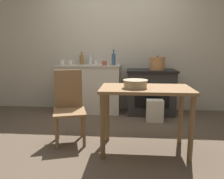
{
  "coord_description": "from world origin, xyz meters",
  "views": [
    {
      "loc": [
        0.27,
        -2.79,
        1.21
      ],
      "look_at": [
        0.0,
        0.5,
        0.59
      ],
      "focal_mm": 35.0,
      "sensor_mm": 36.0,
      "label": 1
    }
  ],
  "objects": [
    {
      "name": "cup_center_left",
      "position": [
        -0.82,
        1.15,
        0.95
      ],
      "size": [
        0.07,
        0.07,
        0.08
      ],
      "primitive_type": "cylinder",
      "color": "silver",
      "rests_on": "counter_cabinet"
    },
    {
      "name": "counter_cabinet",
      "position": [
        -0.51,
        1.3,
        0.46
      ],
      "size": [
        1.2,
        0.52,
        0.91
      ],
      "color": "beige",
      "rests_on": "ground_plane"
    },
    {
      "name": "cup_mid_right",
      "position": [
        -0.97,
        1.14,
        0.96
      ],
      "size": [
        0.07,
        0.07,
        0.1
      ],
      "primitive_type": "cylinder",
      "color": "silver",
      "rests_on": "counter_cabinet"
    },
    {
      "name": "work_table",
      "position": [
        0.45,
        -0.29,
        0.64
      ],
      "size": [
        1.04,
        0.59,
        0.77
      ],
      "color": "olive",
      "rests_on": "ground_plane"
    },
    {
      "name": "wall_back",
      "position": [
        0.0,
        1.58,
        1.27
      ],
      "size": [
        8.0,
        0.07,
        2.55
      ],
      "color": "beige",
      "rests_on": "ground_plane"
    },
    {
      "name": "ground_plane",
      "position": [
        0.0,
        0.0,
        0.0
      ],
      "size": [
        14.0,
        14.0,
        0.0
      ],
      "primitive_type": "plane",
      "color": "brown"
    },
    {
      "name": "chair",
      "position": [
        -0.52,
        -0.07,
        0.48
      ],
      "size": [
        0.5,
        0.5,
        0.93
      ],
      "rotation": [
        0.0,
        0.0,
        0.29
      ],
      "color": "olive",
      "rests_on": "ground_plane"
    },
    {
      "name": "cup_center",
      "position": [
        -0.2,
        1.22,
        0.95
      ],
      "size": [
        0.09,
        0.09,
        0.08
      ],
      "primitive_type": "cylinder",
      "color": "#B74C42",
      "rests_on": "counter_cabinet"
    },
    {
      "name": "flour_sack",
      "position": [
        0.7,
        0.79,
        0.19
      ],
      "size": [
        0.28,
        0.19,
        0.37
      ],
      "primitive_type": "cube",
      "color": "beige",
      "rests_on": "ground_plane"
    },
    {
      "name": "stove",
      "position": [
        0.67,
        1.28,
        0.42
      ],
      "size": [
        0.9,
        0.59,
        0.83
      ],
      "color": "#2D2B28",
      "rests_on": "ground_plane"
    },
    {
      "name": "stock_pot",
      "position": [
        0.76,
        1.21,
        0.95
      ],
      "size": [
        0.28,
        0.28,
        0.26
      ],
      "color": "#B77A47",
      "rests_on": "stove"
    },
    {
      "name": "mixing_bowl_large",
      "position": [
        0.33,
        -0.35,
        0.82
      ],
      "size": [
        0.28,
        0.28,
        0.09
      ],
      "color": "tan",
      "rests_on": "work_table"
    },
    {
      "name": "bottle_left",
      "position": [
        -0.5,
        1.45,
        0.99
      ],
      "size": [
        0.07,
        0.07,
        0.2
      ],
      "color": "silver",
      "rests_on": "counter_cabinet"
    },
    {
      "name": "bottle_far_left",
      "position": [
        -0.67,
        1.41,
        1.01
      ],
      "size": [
        0.08,
        0.08,
        0.24
      ],
      "color": "olive",
      "rests_on": "counter_cabinet"
    },
    {
      "name": "bottle_mid_left",
      "position": [
        -0.04,
        1.33,
        1.02
      ],
      "size": [
        0.07,
        0.07,
        0.29
      ],
      "color": "#3D5675",
      "rests_on": "counter_cabinet"
    },
    {
      "name": "cup_center_right",
      "position": [
        -0.34,
        1.12,
        0.96
      ],
      "size": [
        0.07,
        0.07,
        0.1
      ],
      "primitive_type": "cylinder",
      "color": "silver",
      "rests_on": "counter_cabinet"
    }
  ]
}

